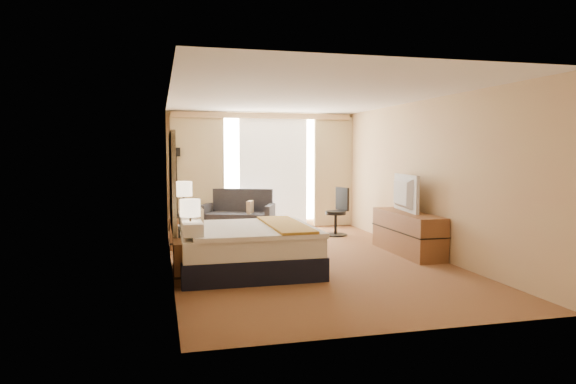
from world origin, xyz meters
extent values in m
cube|color=#4F1C16|center=(0.00, 0.00, 0.00)|extent=(4.20, 7.00, 0.02)
cube|color=silver|center=(0.00, 0.00, 2.60)|extent=(4.20, 7.00, 0.02)
cube|color=#D5B982|center=(0.00, 3.50, 1.30)|extent=(4.20, 0.02, 2.60)
cube|color=#D5B982|center=(0.00, -3.50, 1.30)|extent=(4.20, 0.02, 2.60)
cube|color=#D5B982|center=(-2.10, 0.00, 1.30)|extent=(0.02, 7.00, 2.60)
cube|color=#D5B982|center=(2.10, 0.00, 1.30)|extent=(0.02, 7.00, 2.60)
cube|color=black|center=(-2.06, 0.20, 1.28)|extent=(0.06, 1.85, 1.50)
cube|color=brown|center=(-1.87, -1.05, 0.28)|extent=(0.45, 0.52, 0.55)
cube|color=brown|center=(-1.87, 1.45, 0.28)|extent=(0.45, 0.52, 0.55)
cube|color=brown|center=(1.83, 0.00, 0.35)|extent=(0.50, 1.80, 0.70)
cube|color=white|center=(0.25, 3.47, 1.32)|extent=(2.30, 0.02, 2.30)
cube|color=beige|center=(-1.45, 3.38, 1.27)|extent=(1.15, 0.09, 2.50)
cube|color=beige|center=(1.65, 3.38, 1.27)|extent=(0.90, 0.09, 2.50)
cube|color=white|center=(0.25, 3.43, 1.27)|extent=(1.55, 0.04, 2.50)
cube|color=#D5B982|center=(0.00, 3.34, 2.52)|extent=(4.00, 0.16, 0.12)
cube|color=black|center=(-1.05, -0.65, 0.16)|extent=(1.93, 1.75, 0.32)
cube|color=white|center=(-1.05, -0.65, 0.46)|extent=(1.88, 1.70, 0.28)
cube|color=white|center=(-0.98, -0.65, 0.62)|extent=(1.76, 1.76, 0.06)
cube|color=#B38629|center=(-0.48, -0.65, 0.67)|extent=(0.51, 1.76, 0.04)
cube|color=white|center=(-1.85, -1.07, 0.73)|extent=(0.26, 0.72, 0.17)
cube|color=white|center=(-1.85, -0.23, 0.73)|extent=(0.26, 0.72, 0.17)
cube|color=beige|center=(-1.72, -0.65, 0.77)|extent=(0.09, 0.39, 0.33)
cube|color=maroon|center=(-0.64, 2.88, 0.13)|extent=(1.67, 1.28, 0.26)
cube|color=#2E2E33|center=(-0.66, 2.83, 0.35)|extent=(1.51, 1.10, 0.17)
cube|color=#2E2E33|center=(-0.52, 3.17, 0.63)|extent=(1.33, 0.65, 0.58)
cube|color=#2E2E33|center=(-1.27, 3.13, 0.38)|extent=(0.39, 0.77, 0.47)
cube|color=#2E2E33|center=(0.00, 2.62, 0.38)|extent=(0.39, 0.77, 0.47)
cube|color=beige|center=(-0.41, 2.73, 0.53)|extent=(0.22, 0.37, 0.34)
cube|color=black|center=(-1.90, 3.27, 0.01)|extent=(0.23, 0.23, 0.03)
cylinder|color=black|center=(-1.90, 3.27, 0.83)|extent=(0.03, 0.03, 1.62)
cube|color=black|center=(-1.90, 3.27, 1.72)|extent=(0.17, 0.17, 0.19)
cylinder|color=black|center=(1.26, 2.06, 0.01)|extent=(0.48, 0.48, 0.03)
cylinder|color=black|center=(1.26, 2.06, 0.25)|extent=(0.06, 0.06, 0.43)
cylinder|color=black|center=(1.26, 2.06, 0.47)|extent=(0.42, 0.42, 0.07)
cube|color=black|center=(1.42, 2.11, 0.75)|extent=(0.17, 0.38, 0.48)
cube|color=black|center=(-1.87, -1.10, 0.57)|extent=(0.09, 0.09, 0.04)
cylinder|color=black|center=(-1.87, -1.10, 0.75)|extent=(0.03, 0.03, 0.33)
cylinder|color=#FFE6BF|center=(-1.87, -1.10, 1.00)|extent=(0.27, 0.27, 0.23)
cube|color=black|center=(-1.84, 1.43, 0.57)|extent=(0.11, 0.11, 0.04)
cylinder|color=black|center=(-1.84, 1.43, 0.79)|extent=(0.03, 0.03, 0.39)
cylinder|color=#FFE6BF|center=(-1.84, 1.43, 1.07)|extent=(0.31, 0.31, 0.26)
cube|color=#96BFE8|center=(-1.81, -1.17, 0.60)|extent=(0.12, 0.12, 0.10)
cube|color=black|center=(-1.87, 1.42, 0.59)|extent=(0.20, 0.16, 0.07)
imported|color=black|center=(1.78, 0.22, 1.02)|extent=(0.28, 1.11, 0.64)
camera|label=1|loc=(-2.25, -7.89, 1.73)|focal=32.00mm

